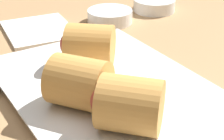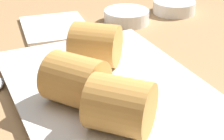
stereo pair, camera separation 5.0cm
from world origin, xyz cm
name	(u,v)px [view 2 (the right image)]	position (x,y,z in cm)	size (l,w,h in cm)	color
table_surface	(121,115)	(0.00, 0.00, 1.00)	(180.00, 140.00, 2.00)	#A87F54
serving_plate	(112,91)	(-3.17, 0.27, 2.76)	(34.75, 24.53, 1.50)	white
roll_front_left	(92,44)	(-10.62, 0.60, 6.60)	(9.04, 9.09, 6.20)	#D19347
roll_front_right	(72,80)	(-1.88, -5.61, 6.60)	(9.03, 8.93, 6.20)	#D19347
roll_back_left	(116,105)	(5.31, -3.22, 6.60)	(9.11, 9.09, 6.20)	#D19347
dipping_bowl_near	(127,16)	(-27.57, 14.86, 3.40)	(8.98, 8.98, 2.57)	white
dipping_bowl_far	(174,6)	(-28.67, 26.82, 3.40)	(8.98, 8.98, 2.57)	white
napkin	(55,27)	(-30.37, 0.87, 2.30)	(15.62, 13.74, 0.60)	white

